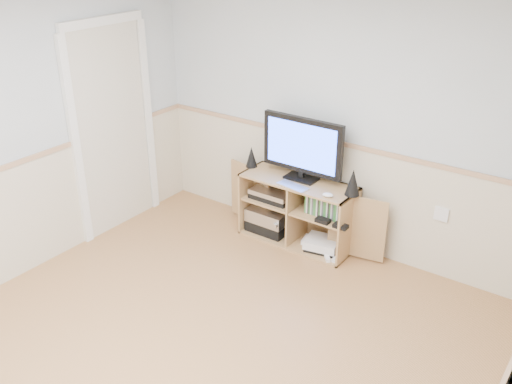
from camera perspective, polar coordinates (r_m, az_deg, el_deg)
room at (r=3.61m, az=-8.09°, el=-1.75°), size 4.04×4.54×2.54m
media_cabinet at (r=5.52m, az=4.44°, el=-1.70°), size 1.74×0.42×0.65m
monitor at (r=5.25m, az=4.66°, el=4.53°), size 0.82×0.18×0.60m
speaker_left at (r=5.60m, az=-0.46°, el=3.54°), size 0.11×0.11×0.21m
speaker_right at (r=5.08m, az=9.66°, el=0.97°), size 0.13×0.13×0.24m
keyboard at (r=5.22m, az=3.70°, el=0.60°), size 0.32×0.17×0.01m
mouse at (r=5.05m, az=7.19°, el=-0.29°), size 0.11×0.09×0.04m
av_components at (r=5.67m, az=1.53°, el=-2.12°), size 0.51×0.31×0.47m
game_consoles at (r=5.48m, az=6.58°, el=-5.18°), size 0.46×0.32×0.11m
game_cases at (r=5.27m, az=6.87°, el=-1.37°), size 0.34×0.13×0.19m
wall_outlet at (r=5.09m, az=18.06°, el=-2.11°), size 0.12×0.03×0.12m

